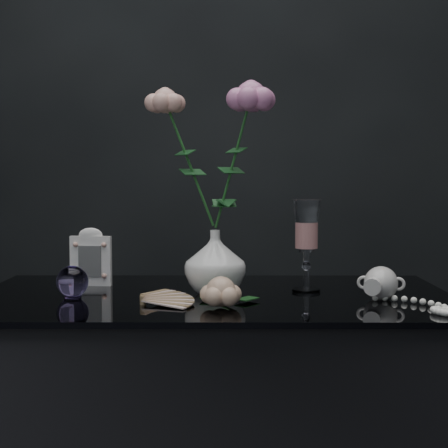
# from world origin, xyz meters

# --- Properties ---
(vase) EXTENTS (0.14, 0.14, 0.14)m
(vase) POSITION_xyz_m (0.00, 0.06, 0.83)
(vase) COLOR white
(vase) RESTS_ON table
(wine_glass) EXTENTS (0.07, 0.07, 0.21)m
(wine_glass) POSITION_xyz_m (0.21, 0.09, 0.87)
(wine_glass) COLOR white
(wine_glass) RESTS_ON table
(picture_frame) EXTENTS (0.11, 0.09, 0.14)m
(picture_frame) POSITION_xyz_m (-0.29, 0.17, 0.83)
(picture_frame) COLOR white
(picture_frame) RESTS_ON table
(paperweight) EXTENTS (0.07, 0.07, 0.07)m
(paperweight) POSITION_xyz_m (-0.30, 0.01, 0.80)
(paperweight) COLOR #8A74BE
(paperweight) RESTS_ON table
(paper_fan) EXTENTS (0.23, 0.19, 0.02)m
(paper_fan) POSITION_xyz_m (-0.14, -0.07, 0.77)
(paper_fan) COLOR beige
(paper_fan) RESTS_ON table
(loose_rose) EXTENTS (0.20, 0.22, 0.06)m
(loose_rose) POSITION_xyz_m (0.02, -0.10, 0.79)
(loose_rose) COLOR beige
(loose_rose) RESTS_ON table
(pearl_jar) EXTENTS (0.31, 0.32, 0.07)m
(pearl_jar) POSITION_xyz_m (0.36, -0.00, 0.80)
(pearl_jar) COLOR silver
(pearl_jar) RESTS_ON table
(roses) EXTENTS (0.27, 0.12, 0.38)m
(roses) POSITION_xyz_m (-0.00, 0.06, 1.09)
(roses) COLOR #EEA998
(roses) RESTS_ON vase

